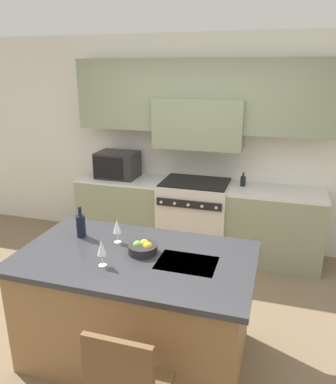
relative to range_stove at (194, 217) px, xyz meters
name	(u,v)px	position (x,y,z in m)	size (l,w,h in m)	color
ground_plane	(152,331)	(0.00, -1.67, -0.47)	(10.00, 10.00, 0.00)	#7A664C
back_cabinetry	(201,127)	(0.00, 0.28, 1.11)	(10.00, 0.46, 2.70)	silver
back_counter	(195,218)	(0.00, 0.02, -0.02)	(3.10, 0.62, 0.91)	gray
range_stove	(194,217)	(0.00, 0.00, 0.00)	(0.85, 0.70, 0.95)	beige
microwave	(118,165)	(-1.05, 0.02, 0.61)	(0.52, 0.40, 0.34)	black
kitchen_island	(137,305)	(-0.03, -1.96, -0.01)	(1.83, 1.07, 0.92)	olive
wine_bottle	(81,225)	(-0.59, -1.77, 0.54)	(0.08, 0.08, 0.27)	black
wine_glass_near	(102,249)	(-0.19, -2.18, 0.58)	(0.07, 0.07, 0.20)	white
wine_glass_far	(117,227)	(-0.25, -1.79, 0.58)	(0.07, 0.07, 0.20)	white
fruit_bowl	(143,248)	(0.02, -1.90, 0.48)	(0.23, 0.23, 0.10)	black
oil_bottle_on_counter	(243,181)	(0.57, 0.10, 0.50)	(0.07, 0.07, 0.17)	black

